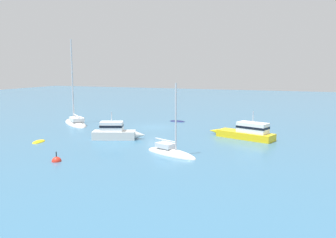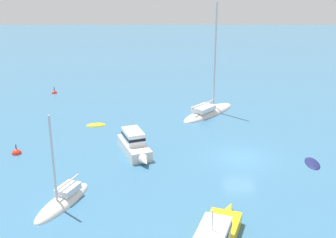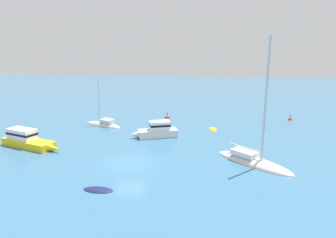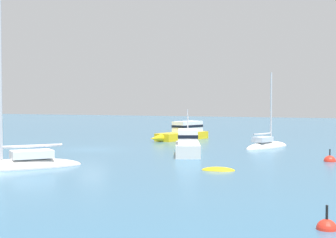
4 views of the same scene
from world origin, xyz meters
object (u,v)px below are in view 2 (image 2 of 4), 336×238
(sloop, at_px, (63,201))
(mooring_buoy, at_px, (55,93))
(skiff, at_px, (96,125))
(cabin_cruiser, at_px, (135,145))
(channel_buoy, at_px, (17,154))
(yacht, at_px, (208,112))
(rib, at_px, (312,164))

(sloop, height_order, mooring_buoy, sloop)
(skiff, relative_size, sloop, 0.30)
(cabin_cruiser, bearing_deg, channel_buoy, -110.22)
(skiff, height_order, sloop, sloop)
(sloop, bearing_deg, yacht, 170.91)
(yacht, relative_size, mooring_buoy, 11.06)
(channel_buoy, xyz_separation_m, mooring_buoy, (1.23, -17.71, 0.00))
(rib, distance_m, cabin_cruiser, 14.25)
(rib, bearing_deg, yacht, -145.87)
(channel_buoy, bearing_deg, yacht, -148.51)
(cabin_cruiser, bearing_deg, rib, 61.21)
(skiff, bearing_deg, rib, 145.66)
(skiff, height_order, yacht, yacht)
(mooring_buoy, bearing_deg, skiff, 121.42)
(rib, relative_size, channel_buoy, 1.97)
(sloop, bearing_deg, skiff, -157.14)
(mooring_buoy, bearing_deg, cabin_cruiser, 121.97)
(yacht, bearing_deg, mooring_buoy, 108.33)
(rib, xyz_separation_m, mooring_buoy, (25.09, -19.60, 0.01))
(sloop, xyz_separation_m, mooring_buoy, (6.85, -25.55, -0.10))
(skiff, height_order, channel_buoy, channel_buoy)
(rib, xyz_separation_m, channel_buoy, (23.86, -1.89, 0.00))
(rib, bearing_deg, cabin_cruiser, -94.36)
(rib, height_order, mooring_buoy, mooring_buoy)
(skiff, xyz_separation_m, cabin_cruiser, (-4.24, 6.56, 0.77))
(yacht, bearing_deg, cabin_cruiser, -173.51)
(skiff, relative_size, mooring_buoy, 1.88)
(sloop, xyz_separation_m, cabin_cruiser, (-4.15, -7.93, 0.67))
(skiff, xyz_separation_m, rib, (-18.34, 8.54, 0.00))
(skiff, distance_m, sloop, 14.49)
(sloop, bearing_deg, mooring_buoy, -142.52)
(skiff, distance_m, mooring_buoy, 12.95)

